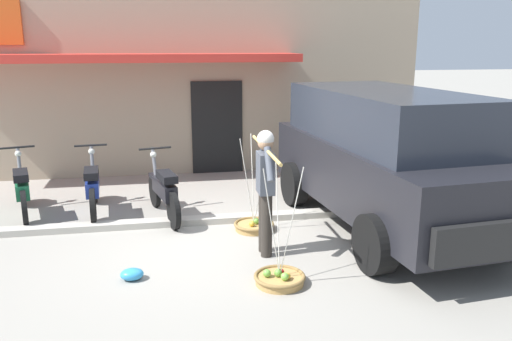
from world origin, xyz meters
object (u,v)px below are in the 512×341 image
Objects in this scene: fruit_vendor at (265,184)px; motorcycle_second_in_row at (93,187)px; motorcycle_nearest_shop at (22,189)px; parked_truck at (386,155)px; motorcycle_third_in_row at (164,191)px; fruit_basket_left_side at (254,225)px; fruit_basket_right_side at (280,278)px; plastic_litter_bag at (132,274)px.

fruit_vendor is 3.37m from motorcycle_second_in_row.
motorcycle_nearest_shop is 5.86m from parked_truck.
parked_truck is at bearing -16.79° from motorcycle_third_in_row.
motorcycle_nearest_shop is 0.98× the size of motorcycle_second_in_row.
fruit_basket_left_side is (0.01, 0.92, -0.90)m from fruit_vendor.
fruit_basket_right_side is at bearing -41.56° from motorcycle_nearest_shop.
motorcycle_second_in_row is (-2.49, 2.21, -0.53)m from fruit_vendor.
motorcycle_second_in_row is 0.37× the size of parked_truck.
parked_truck reaches higher than motorcycle_third_in_row.
fruit_vendor reaches higher than plastic_litter_bag.
parked_truck is at bearing 39.58° from fruit_basket_right_side.
fruit_basket_left_side is 0.81× the size of motorcycle_third_in_row.
fruit_vendor is 1.03× the size of motorcycle_third_in_row.
fruit_vendor is at bearing 15.91° from plastic_litter_bag.
fruit_vendor is at bearing -41.60° from motorcycle_second_in_row.
fruit_basket_right_side is at bearing -90.77° from fruit_vendor.
fruit_basket_left_side is 3.88m from motorcycle_nearest_shop.
fruit_vendor is 1.29m from fruit_basket_left_side.
parked_truck is at bearing 20.40° from fruit_vendor.
parked_truck is at bearing -4.96° from fruit_basket_left_side.
fruit_basket_left_side is at bearing -20.30° from motorcycle_nearest_shop.
parked_truck is (3.34, -1.01, 0.68)m from motorcycle_third_in_row.
plastic_litter_bag is at bearing -141.01° from fruit_basket_left_side.
motorcycle_nearest_shop is (-3.60, 3.19, 0.38)m from fruit_basket_right_side.
motorcycle_second_in_row is at bearing 152.78° from fruit_basket_left_side.
parked_truck is at bearing -17.96° from motorcycle_second_in_row.
plastic_litter_bag is at bearing -100.36° from motorcycle_third_in_row.
motorcycle_nearest_shop is 1.00× the size of motorcycle_third_in_row.
fruit_basket_right_side is (-0.02, -1.85, 0.00)m from fruit_basket_left_side.
fruit_basket_right_side is 5.18× the size of plastic_litter_bag.
parked_truck is 4.10m from plastic_litter_bag.
motorcycle_second_in_row and motorcycle_third_in_row have the same top height.
fruit_vendor is 2.27m from motorcycle_third_in_row.
fruit_basket_right_side is 0.81× the size of motorcycle_third_in_row.
motorcycle_nearest_shop is at bearing 124.11° from plastic_litter_bag.
parked_truck is (2.03, 1.68, 1.05)m from fruit_basket_right_side.
motorcycle_nearest_shop is at bearing 159.70° from fruit_basket_left_side.
motorcycle_second_in_row is 1.02× the size of motorcycle_third_in_row.
fruit_basket_right_side is 0.80× the size of motorcycle_second_in_row.
fruit_vendor is 1.02× the size of motorcycle_second_in_row.
fruit_basket_right_side is at bearing -13.96° from plastic_litter_bag.
motorcycle_second_in_row reaches higher than plastic_litter_bag.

